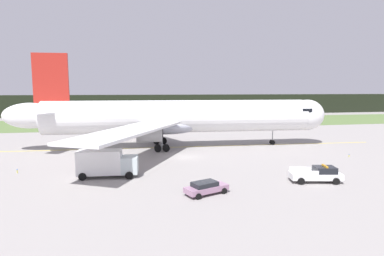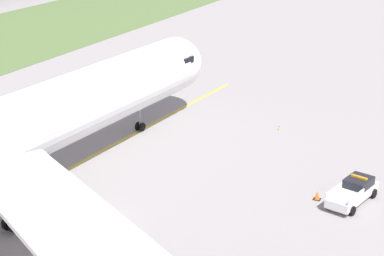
{
  "view_description": "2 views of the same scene",
  "coord_description": "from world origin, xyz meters",
  "px_view_note": "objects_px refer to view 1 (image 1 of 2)",
  "views": [
    {
      "loc": [
        -8.35,
        -47.29,
        10.4
      ],
      "look_at": [
        2.71,
        7.82,
        3.49
      ],
      "focal_mm": 29.46,
      "sensor_mm": 36.0,
      "label": 1
    },
    {
      "loc": [
        -34.44,
        -25.92,
        23.59
      ],
      "look_at": [
        9.12,
        -3.36,
        5.15
      ],
      "focal_mm": 60.06,
      "sensor_mm": 36.0,
      "label": 2
    }
  ],
  "objects_px": {
    "staff_car": "(206,187)",
    "ops_pickup_truck": "(317,174)",
    "airliner": "(176,117)",
    "catering_truck": "(106,163)",
    "apron_cone": "(297,173)"
  },
  "relations": [
    {
      "from": "ops_pickup_truck",
      "to": "staff_car",
      "type": "distance_m",
      "value": 13.42
    },
    {
      "from": "catering_truck",
      "to": "apron_cone",
      "type": "bearing_deg",
      "value": -10.38
    },
    {
      "from": "ops_pickup_truck",
      "to": "apron_cone",
      "type": "height_order",
      "value": "ops_pickup_truck"
    },
    {
      "from": "airliner",
      "to": "staff_car",
      "type": "relative_size",
      "value": 12.09
    },
    {
      "from": "ops_pickup_truck",
      "to": "staff_car",
      "type": "bearing_deg",
      "value": -173.28
    },
    {
      "from": "apron_cone",
      "to": "airliner",
      "type": "bearing_deg",
      "value": 117.71
    },
    {
      "from": "ops_pickup_truck",
      "to": "staff_car",
      "type": "height_order",
      "value": "ops_pickup_truck"
    },
    {
      "from": "airliner",
      "to": "ops_pickup_truck",
      "type": "bearing_deg",
      "value": -63.12
    },
    {
      "from": "airliner",
      "to": "staff_car",
      "type": "height_order",
      "value": "airliner"
    },
    {
      "from": "staff_car",
      "to": "apron_cone",
      "type": "distance_m",
      "value": 13.09
    },
    {
      "from": "staff_car",
      "to": "apron_cone",
      "type": "relative_size",
      "value": 6.5
    },
    {
      "from": "ops_pickup_truck",
      "to": "catering_truck",
      "type": "relative_size",
      "value": 0.83
    },
    {
      "from": "airliner",
      "to": "catering_truck",
      "type": "height_order",
      "value": "airliner"
    },
    {
      "from": "staff_car",
      "to": "ops_pickup_truck",
      "type": "bearing_deg",
      "value": 6.72
    },
    {
      "from": "catering_truck",
      "to": "staff_car",
      "type": "relative_size",
      "value": 1.51
    }
  ]
}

